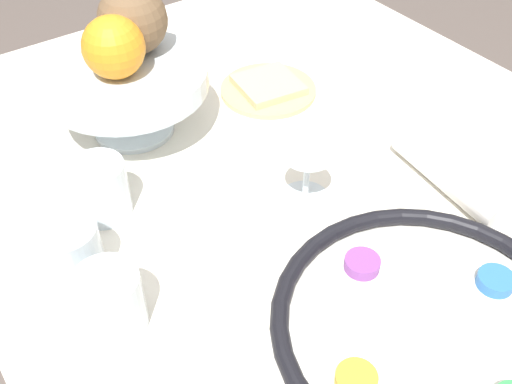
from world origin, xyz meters
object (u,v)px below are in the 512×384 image
object	(u,v)px
cup_near	(71,253)
fruit_stand	(127,82)
seder_plate	(430,328)
orange_fruit	(114,47)
coconut	(133,20)
cup_far	(110,302)
bread_plate	(268,88)
napkin_roll	(450,173)
cup_mid	(100,189)
wine_glass	(310,136)

from	to	relation	value
cup_near	fruit_stand	bearing A→B (deg)	-40.55
seder_plate	orange_fruit	world-z (taller)	orange_fruit
coconut	cup_far	size ratio (longest dim) A/B	1.27
seder_plate	fruit_stand	distance (m)	0.51
bread_plate	napkin_roll	world-z (taller)	napkin_roll
orange_fruit	cup_far	size ratio (longest dim) A/B	1.10
orange_fruit	cup_near	size ratio (longest dim) A/B	1.10
cup_far	orange_fruit	bearing A→B (deg)	-29.08
fruit_stand	cup_far	bearing A→B (deg)	149.73
seder_plate	bread_plate	bearing A→B (deg)	-16.06
bread_plate	seder_plate	bearing A→B (deg)	163.94
coconut	bread_plate	world-z (taller)	coconut
fruit_stand	cup_near	size ratio (longest dim) A/B	3.02
cup_near	cup_far	xyz separation A→B (m)	(-0.09, -0.01, 0.00)
coconut	cup_near	distance (m)	0.34
coconut	orange_fruit	bearing A→B (deg)	130.09
fruit_stand	coconut	xyz separation A→B (m)	(0.03, -0.04, 0.07)
fruit_stand	seder_plate	bearing A→B (deg)	-170.17
seder_plate	cup_far	world-z (taller)	cup_far
orange_fruit	cup_near	bearing A→B (deg)	140.33
orange_fruit	cup_mid	size ratio (longest dim) A/B	1.10
wine_glass	bread_plate	distance (m)	0.27
fruit_stand	cup_mid	xyz separation A→B (m)	(-0.13, 0.11, -0.04)
wine_glass	cup_near	bearing A→B (deg)	79.54
seder_plate	fruit_stand	size ratio (longest dim) A/B	1.46
orange_fruit	napkin_roll	bearing A→B (deg)	-139.48
bread_plate	cup_far	xyz separation A→B (m)	(-0.26, 0.39, 0.03)
fruit_stand	napkin_roll	size ratio (longest dim) A/B	1.23
napkin_roll	cup_mid	xyz separation A→B (m)	(0.22, 0.39, 0.01)
seder_plate	cup_mid	world-z (taller)	cup_mid
coconut	cup_near	size ratio (longest dim) A/B	1.27
napkin_roll	cup_mid	bearing A→B (deg)	60.40
cup_mid	cup_far	distance (m)	0.18
orange_fruit	napkin_roll	world-z (taller)	orange_fruit
orange_fruit	cup_far	world-z (taller)	orange_fruit
orange_fruit	cup_near	distance (m)	0.28
bread_plate	coconut	bearing A→B (deg)	70.27
seder_plate	napkin_roll	xyz separation A→B (m)	(0.15, -0.19, 0.01)
wine_glass	bread_plate	xyz separation A→B (m)	(0.23, -0.11, -0.10)
seder_plate	coconut	world-z (taller)	coconut
fruit_stand	cup_mid	distance (m)	0.18
coconut	cup_near	world-z (taller)	coconut
cup_far	napkin_roll	bearing A→B (deg)	-97.20
seder_plate	cup_mid	xyz separation A→B (m)	(0.37, 0.20, 0.02)
cup_near	cup_mid	size ratio (longest dim) A/B	1.00
orange_fruit	coconut	xyz separation A→B (m)	(0.04, -0.05, 0.01)
napkin_roll	coconut	bearing A→B (deg)	32.33
wine_glass	coconut	distance (m)	0.31
coconut	seder_plate	bearing A→B (deg)	-174.60
cup_near	orange_fruit	bearing A→B (deg)	-39.67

